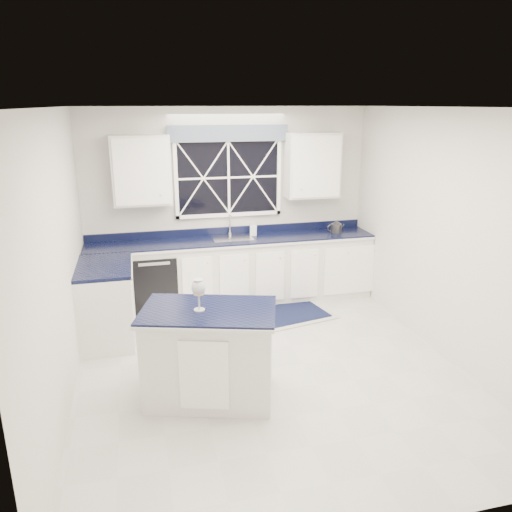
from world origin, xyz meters
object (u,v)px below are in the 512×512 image
object	(u,v)px
faucet	(230,224)
soap_bottle	(253,228)
kettle	(336,227)
wine_glass	(199,289)
dishwasher	(155,281)
island	(210,354)

from	to	relation	value
faucet	soap_bottle	bearing A→B (deg)	-15.20
kettle	wine_glass	world-z (taller)	wine_glass
faucet	kettle	size ratio (longest dim) A/B	1.18
dishwasher	wine_glass	size ratio (longest dim) A/B	2.72
wine_glass	faucet	bearing A→B (deg)	72.89
kettle	soap_bottle	xyz separation A→B (m)	(-1.20, 0.13, 0.02)
dishwasher	island	size ratio (longest dim) A/B	0.59
faucet	island	size ratio (longest dim) A/B	0.22
dishwasher	kettle	size ratio (longest dim) A/B	3.19
kettle	soap_bottle	bearing A→B (deg)	176.98
island	soap_bottle	world-z (taller)	soap_bottle
dishwasher	faucet	xyz separation A→B (m)	(1.10, 0.19, 0.69)
dishwasher	kettle	bearing A→B (deg)	-0.46
faucet	soap_bottle	world-z (taller)	faucet
dishwasher	soap_bottle	size ratio (longest dim) A/B	4.01
faucet	kettle	distance (m)	1.54
dishwasher	faucet	distance (m)	1.31
wine_glass	island	bearing A→B (deg)	1.58
faucet	kettle	world-z (taller)	faucet
island	kettle	distance (m)	3.26
kettle	wine_glass	size ratio (longest dim) A/B	0.85
wine_glass	soap_bottle	size ratio (longest dim) A/B	1.47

